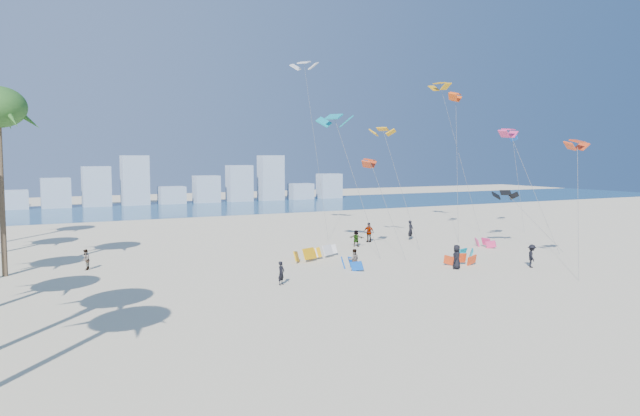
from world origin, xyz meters
name	(u,v)px	position (x,y,z in m)	size (l,w,h in m)	color
ground	(411,324)	(0.00, 0.00, 0.00)	(220.00, 220.00, 0.00)	beige
ocean	(138,210)	(0.00, 72.00, 0.01)	(220.00, 220.00, 0.00)	navy
kitesurfer_near	(281,273)	(-2.09, 11.57, 0.77)	(0.56, 0.37, 1.55)	black
kitesurfer_mid	(354,260)	(4.64, 13.72, 0.80)	(0.78, 0.61, 1.60)	gray
kitesurfers_far	(389,245)	(10.89, 18.60, 0.87)	(31.78, 18.46, 1.92)	black
grounded_kites	(386,255)	(9.28, 16.53, 0.43)	(20.18, 9.69, 0.97)	silver
flying_kites	(426,115)	(18.31, 23.61, 12.33)	(28.37, 31.50, 18.60)	red
distant_skyline	(119,187)	(-1.19, 82.00, 3.09)	(85.00, 3.00, 8.40)	#9EADBF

